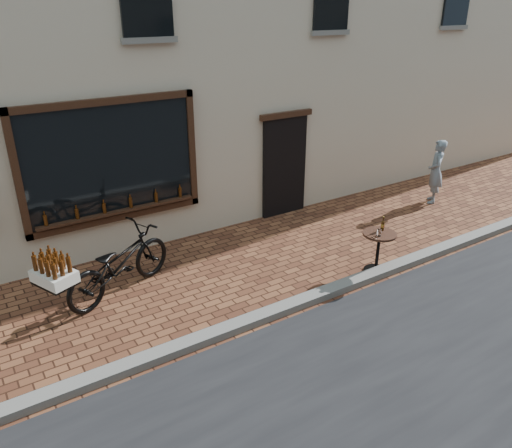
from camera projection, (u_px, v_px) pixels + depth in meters
ground at (313, 309)px, 7.89m from camera, size 90.00×90.00×0.00m
kerb at (305, 300)px, 8.02m from camera, size 90.00×0.25×0.12m
cargo_bicycle at (117, 263)px, 8.10m from camera, size 2.48×1.56×1.18m
bistro_table at (379, 244)px, 8.79m from camera, size 0.59×0.59×1.01m
pedestrian at (436, 172)px, 11.81m from camera, size 0.65×0.65×1.52m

